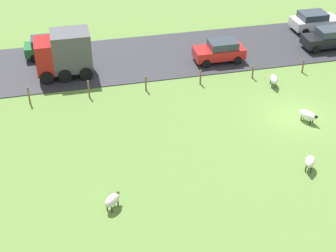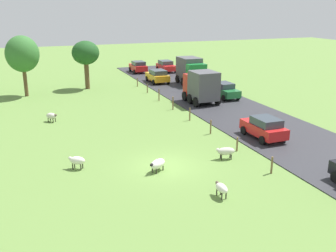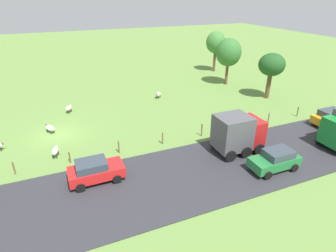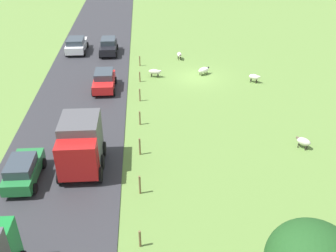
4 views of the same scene
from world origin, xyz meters
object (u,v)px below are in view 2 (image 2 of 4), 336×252
Objects in this scene: tree_2 at (22,54)px; car_2 at (158,76)px; sheep_4 at (226,151)px; car_6 at (166,66)px; sheep_1 at (77,161)px; sheep_0 at (51,116)px; truck_1 at (191,70)px; sheep_2 at (221,188)px; car_1 at (225,90)px; car_5 at (138,67)px; car_4 at (264,127)px; tree_0 at (86,53)px; sheep_3 at (158,164)px; truck_0 at (201,86)px.

tree_2 is 16.71m from car_2.
car_6 reaches higher than sheep_4.
tree_2 reaches higher than sheep_1.
sheep_0 is at bearing -81.45° from tree_2.
sheep_2 is at bearing -111.18° from truck_1.
car_1 is at bearing 61.13° from sheep_4.
car_2 is at bearing -89.76° from car_5.
car_5 is (-3.54, 11.18, -0.90)m from truck_1.
car_5 is 4.21m from car_6.
car_1 is 11.55m from car_2.
car_1 is at bearing -78.63° from car_5.
car_5 is (-0.07, 32.29, 0.01)m from car_4.
sheep_1 is 1.03× the size of sheep_2.
tree_2 is 22.22m from car_1.
car_6 is at bearing 86.78° from truck_1.
tree_0 is at bearing 78.81° from sheep_1.
sheep_3 is at bearing -111.55° from car_6.
car_4 is at bearing 2.75° from sheep_1.
car_6 is at bearing -11.88° from car_5.
truck_0 is 12.06m from car_2.
sheep_4 is 0.33× the size of truck_0.
truck_1 reaches higher than car_6.
tree_2 is 1.72× the size of car_5.
car_5 is (-0.51, 20.56, -0.88)m from truck_0.
car_4 is at bearing -35.55° from sheep_0.
truck_0 is at bearing -100.40° from car_6.
truck_1 is 1.05× the size of car_2.
car_4 reaches higher than car_6.
sheep_0 is 0.19× the size of tree_0.
car_1 is at bearing 73.37° from car_4.
truck_0 reaches higher than sheep_0.
car_2 is at bearing 76.47° from sheep_2.
sheep_1 is 0.28× the size of truck_0.
car_4 is (16.20, -21.70, -3.71)m from tree_2.
sheep_4 is at bearing -52.59° from sheep_0.
sheep_4 is (9.85, -12.88, 0.02)m from sheep_0.
sheep_4 is at bearing -108.96° from truck_1.
sheep_4 is 0.31× the size of car_2.
truck_1 is 4.48m from car_2.
sheep_1 is (0.57, -11.02, 0.03)m from sheep_0.
car_5 is at bearing 67.19° from sheep_1.
truck_1 is at bearing -36.97° from car_2.
tree_0 is at bearing 67.69° from sheep_0.
car_6 is at bearing 61.99° from car_2.
tree_0 is at bearing 89.41° from sheep_3.
car_2 is at bearing 7.20° from tree_2.
car_4 reaches higher than sheep_1.
sheep_1 is at bearing -101.19° from tree_0.
sheep_1 is 22.84m from tree_2.
sheep_4 is 0.34× the size of car_5.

